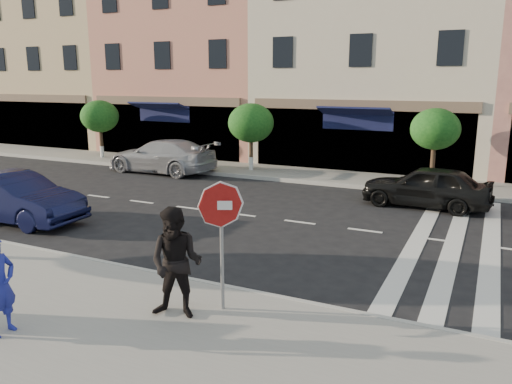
# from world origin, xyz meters

# --- Properties ---
(ground) EXTENTS (120.00, 120.00, 0.00)m
(ground) POSITION_xyz_m (0.00, 0.00, 0.00)
(ground) COLOR black
(ground) RESTS_ON ground
(sidewalk_near) EXTENTS (60.00, 4.50, 0.15)m
(sidewalk_near) POSITION_xyz_m (0.00, -3.75, 0.07)
(sidewalk_near) COLOR gray
(sidewalk_near) RESTS_ON ground
(sidewalk_far) EXTENTS (60.00, 3.00, 0.15)m
(sidewalk_far) POSITION_xyz_m (0.00, 11.00, 0.07)
(sidewalk_far) COLOR gray
(sidewalk_far) RESTS_ON ground
(building_west_far) EXTENTS (12.00, 9.00, 12.00)m
(building_west_far) POSITION_xyz_m (-22.00, 17.00, 6.00)
(building_west_far) COLOR tan
(building_west_far) RESTS_ON ground
(building_west_mid) EXTENTS (10.00, 9.00, 14.00)m
(building_west_mid) POSITION_xyz_m (-11.00, 17.00, 7.00)
(building_west_mid) COLOR tan
(building_west_mid) RESTS_ON ground
(building_centre) EXTENTS (11.00, 9.00, 11.00)m
(building_centre) POSITION_xyz_m (-0.50, 17.00, 5.50)
(building_centre) COLOR beige
(building_centre) RESTS_ON ground
(street_tree_wa) EXTENTS (2.00, 2.00, 3.05)m
(street_tree_wa) POSITION_xyz_m (-14.00, 10.80, 2.33)
(street_tree_wa) COLOR #473323
(street_tree_wa) RESTS_ON sidewalk_far
(street_tree_wb) EXTENTS (2.10, 2.10, 3.06)m
(street_tree_wb) POSITION_xyz_m (-5.00, 10.80, 2.31)
(street_tree_wb) COLOR #473323
(street_tree_wb) RESTS_ON sidewalk_far
(street_tree_c) EXTENTS (1.90, 1.90, 3.04)m
(street_tree_c) POSITION_xyz_m (3.00, 10.80, 2.36)
(street_tree_c) COLOR #473323
(street_tree_c) RESTS_ON sidewalk_far
(stop_sign) EXTENTS (0.78, 0.37, 2.38)m
(stop_sign) POSITION_xyz_m (0.92, -2.44, 1.89)
(stop_sign) COLOR gray
(stop_sign) RESTS_ON sidewalk_near
(walker) EXTENTS (1.11, 0.95, 1.98)m
(walker) POSITION_xyz_m (0.35, -3.02, 1.14)
(walker) COLOR black
(walker) RESTS_ON sidewalk_near
(car_near_mid) EXTENTS (4.59, 1.72, 1.50)m
(car_near_mid) POSITION_xyz_m (-7.85, 0.30, 0.75)
(car_near_mid) COLOR black
(car_near_mid) RESTS_ON ground
(car_far_left) EXTENTS (5.41, 2.34, 1.55)m
(car_far_left) POSITION_xyz_m (-8.81, 9.10, 0.78)
(car_far_left) COLOR #A3A2A7
(car_far_left) RESTS_ON ground
(car_far_mid) EXTENTS (4.32, 1.97, 1.44)m
(car_far_mid) POSITION_xyz_m (3.18, 7.62, 0.72)
(car_far_mid) COLOR black
(car_far_mid) RESTS_ON ground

